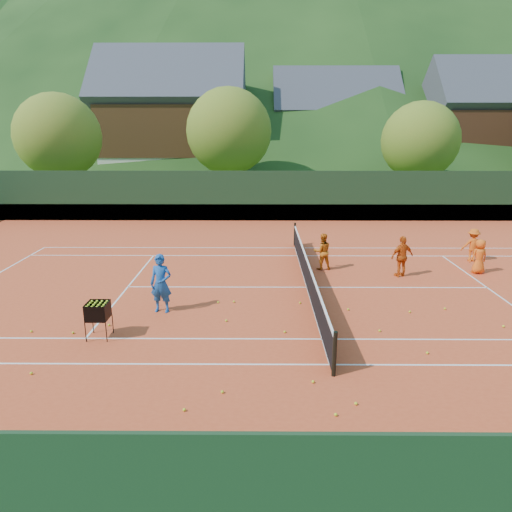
{
  "coord_description": "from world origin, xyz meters",
  "views": [
    {
      "loc": [
        -1.72,
        -15.32,
        5.53
      ],
      "look_at": [
        -1.82,
        0.0,
        1.18
      ],
      "focal_mm": 32.0,
      "sensor_mm": 36.0,
      "label": 1
    }
  ],
  "objects_px": {
    "student_c": "(479,256)",
    "tennis_net": "(308,274)",
    "chalet_left": "(173,125)",
    "student_b": "(402,256)",
    "coach": "(161,284)",
    "student_a": "(322,251)",
    "student_d": "(473,245)",
    "chalet_mid": "(333,132)",
    "chalet_right": "(486,130)",
    "ball_hopper": "(98,312)"
  },
  "relations": [
    {
      "from": "student_c",
      "to": "tennis_net",
      "type": "bearing_deg",
      "value": 2.57
    },
    {
      "from": "student_c",
      "to": "chalet_left",
      "type": "height_order",
      "value": "chalet_left"
    },
    {
      "from": "student_b",
      "to": "student_c",
      "type": "distance_m",
      "value": 3.14
    },
    {
      "from": "coach",
      "to": "student_b",
      "type": "relative_size",
      "value": 1.16
    },
    {
      "from": "student_a",
      "to": "student_b",
      "type": "bearing_deg",
      "value": 155.36
    },
    {
      "from": "student_d",
      "to": "tennis_net",
      "type": "height_order",
      "value": "student_d"
    },
    {
      "from": "student_a",
      "to": "student_d",
      "type": "distance_m",
      "value": 6.61
    },
    {
      "from": "student_c",
      "to": "tennis_net",
      "type": "xyz_separation_m",
      "value": [
        -6.81,
        -1.69,
        -0.18
      ]
    },
    {
      "from": "tennis_net",
      "to": "chalet_mid",
      "type": "relative_size",
      "value": 0.95
    },
    {
      "from": "chalet_left",
      "to": "coach",
      "type": "bearing_deg",
      "value": -80.66
    },
    {
      "from": "chalet_mid",
      "to": "chalet_right",
      "type": "height_order",
      "value": "chalet_right"
    },
    {
      "from": "ball_hopper",
      "to": "chalet_right",
      "type": "xyz_separation_m",
      "value": [
        26.03,
        34.04,
        4.49
      ]
    },
    {
      "from": "coach",
      "to": "ball_hopper",
      "type": "distance_m",
      "value": 2.25
    },
    {
      "from": "chalet_left",
      "to": "student_d",
      "type": "bearing_deg",
      "value": -57.0
    },
    {
      "from": "tennis_net",
      "to": "chalet_mid",
      "type": "distance_m",
      "value": 34.81
    },
    {
      "from": "tennis_net",
      "to": "student_a",
      "type": "bearing_deg",
      "value": 69.65
    },
    {
      "from": "ball_hopper",
      "to": "chalet_right",
      "type": "relative_size",
      "value": 0.08
    },
    {
      "from": "student_a",
      "to": "ball_hopper",
      "type": "distance_m",
      "value": 9.22
    },
    {
      "from": "ball_hopper",
      "to": "chalet_left",
      "type": "height_order",
      "value": "chalet_left"
    },
    {
      "from": "student_b",
      "to": "chalet_right",
      "type": "relative_size",
      "value": 0.13
    },
    {
      "from": "coach",
      "to": "chalet_mid",
      "type": "relative_size",
      "value": 0.14
    },
    {
      "from": "tennis_net",
      "to": "ball_hopper",
      "type": "distance_m",
      "value": 7.26
    },
    {
      "from": "coach",
      "to": "student_a",
      "type": "distance_m",
      "value": 7.03
    },
    {
      "from": "student_a",
      "to": "chalet_mid",
      "type": "relative_size",
      "value": 0.12
    },
    {
      "from": "student_d",
      "to": "chalet_left",
      "type": "height_order",
      "value": "chalet_left"
    },
    {
      "from": "student_b",
      "to": "student_c",
      "type": "bearing_deg",
      "value": 168.85
    },
    {
      "from": "student_a",
      "to": "ball_hopper",
      "type": "relative_size",
      "value": 1.47
    },
    {
      "from": "student_a",
      "to": "chalet_mid",
      "type": "xyz_separation_m",
      "value": [
        5.2,
        31.84,
        4.23
      ]
    },
    {
      "from": "student_d",
      "to": "tennis_net",
      "type": "xyz_separation_m",
      "value": [
        -7.3,
        -3.36,
        -0.2
      ]
    },
    {
      "from": "student_d",
      "to": "chalet_right",
      "type": "height_order",
      "value": "chalet_right"
    },
    {
      "from": "chalet_left",
      "to": "chalet_mid",
      "type": "xyz_separation_m",
      "value": [
        16.0,
        4.0,
        -0.66
      ]
    },
    {
      "from": "student_d",
      "to": "coach",
      "type": "bearing_deg",
      "value": 28.21
    },
    {
      "from": "student_c",
      "to": "student_d",
      "type": "relative_size",
      "value": 0.96
    },
    {
      "from": "student_a",
      "to": "tennis_net",
      "type": "height_order",
      "value": "student_a"
    },
    {
      "from": "student_b",
      "to": "student_d",
      "type": "relative_size",
      "value": 1.12
    },
    {
      "from": "student_b",
      "to": "chalet_right",
      "type": "xyz_separation_m",
      "value": [
        16.31,
        28.72,
        4.45
      ]
    },
    {
      "from": "student_c",
      "to": "chalet_left",
      "type": "distance_m",
      "value": 33.3
    },
    {
      "from": "tennis_net",
      "to": "chalet_left",
      "type": "bearing_deg",
      "value": 108.43
    },
    {
      "from": "ball_hopper",
      "to": "chalet_mid",
      "type": "height_order",
      "value": "chalet_mid"
    },
    {
      "from": "student_a",
      "to": "student_b",
      "type": "relative_size",
      "value": 0.93
    },
    {
      "from": "coach",
      "to": "tennis_net",
      "type": "xyz_separation_m",
      "value": [
        4.7,
        2.22,
        -0.41
      ]
    },
    {
      "from": "coach",
      "to": "chalet_right",
      "type": "bearing_deg",
      "value": 60.0
    },
    {
      "from": "coach",
      "to": "chalet_mid",
      "type": "distance_m",
      "value": 37.99
    },
    {
      "from": "student_a",
      "to": "student_c",
      "type": "distance_m",
      "value": 6.03
    },
    {
      "from": "student_a",
      "to": "ball_hopper",
      "type": "xyz_separation_m",
      "value": [
        -6.83,
        -6.19,
        0.01
      ]
    },
    {
      "from": "coach",
      "to": "student_c",
      "type": "height_order",
      "value": "coach"
    },
    {
      "from": "chalet_mid",
      "to": "student_b",
      "type": "bearing_deg",
      "value": -94.03
    },
    {
      "from": "student_c",
      "to": "tennis_net",
      "type": "relative_size",
      "value": 0.11
    },
    {
      "from": "student_c",
      "to": "chalet_right",
      "type": "relative_size",
      "value": 0.11
    },
    {
      "from": "chalet_left",
      "to": "ball_hopper",
      "type": "bearing_deg",
      "value": -83.34
    }
  ]
}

